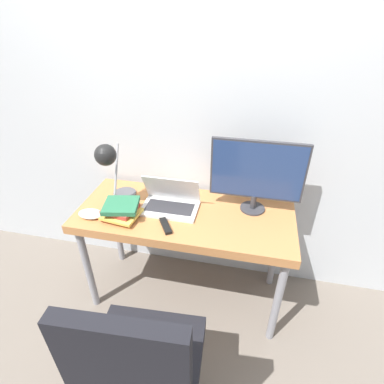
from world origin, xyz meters
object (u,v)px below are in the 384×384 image
office_chair (139,364)px  book_stack (121,210)px  monitor (257,173)px  desk_lamp (109,162)px  laptop (170,202)px  game_controller (91,214)px

office_chair → book_stack: 0.87m
monitor → book_stack: monitor is taller
monitor → desk_lamp: monitor is taller
office_chair → book_stack: bearing=116.7°
laptop → office_chair: bearing=-84.0°
desk_lamp → office_chair: 1.10m
monitor → desk_lamp: 0.90m
monitor → book_stack: bearing=-162.2°
office_chair → book_stack: size_ratio=4.18×
monitor → desk_lamp: bearing=-169.8°
desk_lamp → book_stack: bearing=-50.5°
laptop → monitor: monitor is taller
desk_lamp → book_stack: desk_lamp is taller
office_chair → book_stack: (-0.37, 0.74, 0.27)m
game_controller → monitor: bearing=16.8°
monitor → office_chair: size_ratio=0.56×
laptop → game_controller: bearing=-157.1°
laptop → book_stack: laptop is taller
office_chair → monitor: bearing=66.5°
monitor → book_stack: (-0.81, -0.26, -0.22)m
laptop → monitor: 0.58m
game_controller → book_stack: bearing=12.6°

